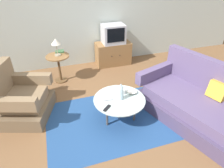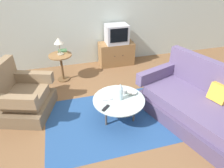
{
  "view_description": "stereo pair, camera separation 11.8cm",
  "coord_description": "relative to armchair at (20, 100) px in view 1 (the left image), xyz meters",
  "views": [
    {
      "loc": [
        -0.83,
        -2.43,
        2.29
      ],
      "look_at": [
        0.02,
        0.19,
        0.55
      ],
      "focal_mm": 31.12,
      "sensor_mm": 36.0,
      "label": 1
    },
    {
      "loc": [
        -0.72,
        -2.47,
        2.29
      ],
      "look_at": [
        0.02,
        0.19,
        0.55
      ],
      "focal_mm": 31.12,
      "sensor_mm": 36.0,
      "label": 2
    }
  ],
  "objects": [
    {
      "name": "area_rug",
      "position": [
        1.57,
        -0.6,
        -0.31
      ],
      "size": [
        2.43,
        1.53,
        0.0
      ],
      "primitive_type": "cube",
      "color": "navy",
      "rests_on": "ground"
    },
    {
      "name": "book",
      "position": [
        0.8,
        1.17,
        0.32
      ],
      "size": [
        0.19,
        0.16,
        0.03
      ],
      "rotation": [
        0.0,
        0.0,
        -0.04
      ],
      "color": "#3D663D",
      "rests_on": "side_table"
    },
    {
      "name": "table_lamp",
      "position": [
        0.75,
        1.0,
        0.59
      ],
      "size": [
        0.2,
        0.2,
        0.37
      ],
      "color": "#9E937A",
      "rests_on": "side_table"
    },
    {
      "name": "armchair",
      "position": [
        0.0,
        0.0,
        0.0
      ],
      "size": [
        1.04,
        1.09,
        0.92
      ],
      "rotation": [
        0.0,
        0.0,
        -1.89
      ],
      "color": "brown",
      "rests_on": "ground"
    },
    {
      "name": "tv_remote_dark",
      "position": [
        1.3,
        -0.77,
        0.11
      ],
      "size": [
        0.15,
        0.14,
        0.02
      ],
      "rotation": [
        0.0,
        0.0,
        3.9
      ],
      "color": "black",
      "rests_on": "coffee_table"
    },
    {
      "name": "bowl",
      "position": [
        1.82,
        -0.51,
        0.12
      ],
      "size": [
        0.16,
        0.16,
        0.04
      ],
      "color": "silver",
      "rests_on": "coffee_table"
    },
    {
      "name": "tv_remote_silver",
      "position": [
        1.37,
        -0.57,
        0.11
      ],
      "size": [
        0.16,
        0.06,
        0.02
      ],
      "rotation": [
        0.0,
        0.0,
        6.2
      ],
      "color": "#B2B2B7",
      "rests_on": "coffee_table"
    },
    {
      "name": "couch",
      "position": [
        2.8,
        -0.96,
        -0.01
      ],
      "size": [
        1.5,
        2.05,
        0.96
      ],
      "rotation": [
        0.0,
        0.0,
        1.89
      ],
      "color": "#4B3E5C",
      "rests_on": "ground"
    },
    {
      "name": "ground_plane",
      "position": [
        1.5,
        -0.54,
        -0.31
      ],
      "size": [
        16.0,
        16.0,
        0.0
      ],
      "primitive_type": "plane",
      "color": "brown"
    },
    {
      "name": "tv_stand",
      "position": [
        2.13,
        1.45,
        -0.02
      ],
      "size": [
        0.87,
        0.45,
        0.58
      ],
      "color": "olive",
      "rests_on": "ground"
    },
    {
      "name": "vase",
      "position": [
        1.58,
        -0.6,
        0.24
      ],
      "size": [
        0.09,
        0.09,
        0.29
      ],
      "color": "silver",
      "rests_on": "coffee_table"
    },
    {
      "name": "coffee_table",
      "position": [
        1.56,
        -0.6,
        0.06
      ],
      "size": [
        0.85,
        0.85,
        0.4
      ],
      "color": "#B2C6C1",
      "rests_on": "ground"
    },
    {
      "name": "mug",
      "position": [
        1.69,
        -0.46,
        0.13
      ],
      "size": [
        0.13,
        0.08,
        0.08
      ],
      "color": "white",
      "rests_on": "coffee_table"
    },
    {
      "name": "television",
      "position": [
        2.13,
        1.44,
        0.49
      ],
      "size": [
        0.54,
        0.41,
        0.46
      ],
      "color": "#B7B7BC",
      "rests_on": "tv_stand"
    },
    {
      "name": "back_wall",
      "position": [
        1.5,
        1.77,
        1.04
      ],
      "size": [
        9.0,
        0.12,
        2.7
      ],
      "primitive_type": "cube",
      "color": "#B2BCB2",
      "rests_on": "ground"
    },
    {
      "name": "side_table",
      "position": [
        0.74,
        0.98,
        0.13
      ],
      "size": [
        0.49,
        0.49,
        0.61
      ],
      "color": "olive",
      "rests_on": "ground"
    }
  ]
}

